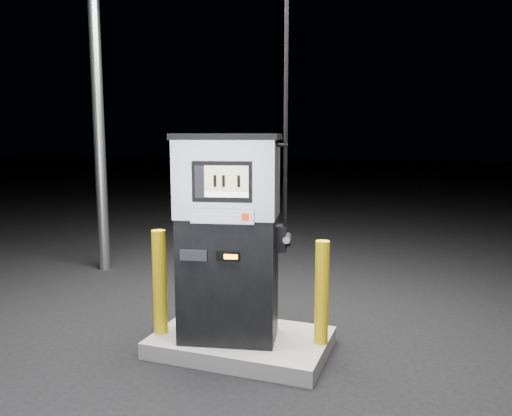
% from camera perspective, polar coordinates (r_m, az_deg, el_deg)
% --- Properties ---
extents(ground, '(80.00, 80.00, 0.00)m').
position_cam_1_polar(ground, '(4.88, -1.68, -15.91)').
color(ground, black).
rests_on(ground, ground).
extents(pump_island, '(1.60, 1.00, 0.15)m').
position_cam_1_polar(pump_island, '(4.85, -1.68, -15.10)').
color(pump_island, slate).
rests_on(pump_island, ground).
extents(fuel_dispenser, '(1.07, 0.73, 3.87)m').
position_cam_1_polar(fuel_dispenser, '(4.48, -3.15, -3.21)').
color(fuel_dispenser, black).
rests_on(fuel_dispenser, pump_island).
extents(bollard_left, '(0.13, 0.13, 0.98)m').
position_cam_1_polar(bollard_left, '(4.79, -10.95, -8.31)').
color(bollard_left, '#DEB90C').
rests_on(bollard_left, pump_island).
extents(bollard_right, '(0.13, 0.13, 0.93)m').
position_cam_1_polar(bollard_right, '(4.52, 7.52, -9.56)').
color(bollard_right, '#DEB90C').
rests_on(bollard_right, pump_island).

